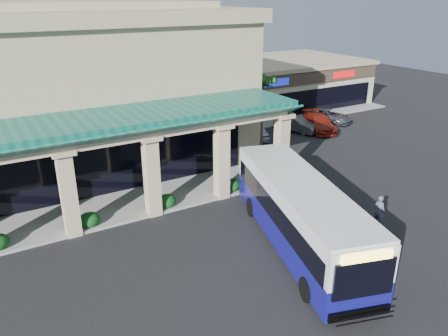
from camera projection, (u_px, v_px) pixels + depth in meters
ground at (248, 241)px, 22.35m from camera, size 110.00×110.00×0.00m
main_building at (18, 92)px, 29.27m from camera, size 30.80×14.80×11.35m
arcade at (51, 176)px, 22.96m from camera, size 30.00×6.20×5.70m
strip_mall at (264, 83)px, 49.13m from camera, size 22.50×12.50×4.90m
palm_0 at (262, 111)px, 33.93m from camera, size 2.40×2.40×6.60m
palm_1 at (251, 107)px, 36.95m from camera, size 2.40×2.40×5.80m
broadleaf_tree at (203, 103)px, 40.19m from camera, size 2.60×2.60×4.81m
transit_bus at (299, 215)px, 21.32m from camera, size 6.25×12.61×3.44m
pedestrian at (380, 210)px, 23.65m from camera, size 0.44×0.65×1.72m
car_silver at (255, 129)px, 38.30m from camera, size 3.21×4.79×1.51m
car_white at (296, 124)px, 39.96m from camera, size 2.69×4.41×1.37m
car_red at (319, 123)px, 40.24m from camera, size 3.80×5.51×1.48m
car_gray at (328, 116)px, 42.81m from camera, size 3.46×5.13×1.30m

